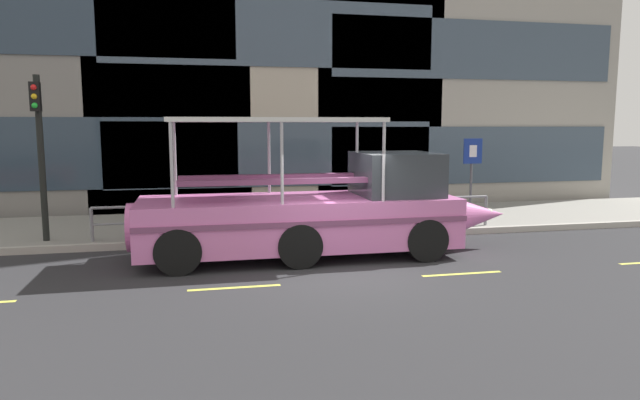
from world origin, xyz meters
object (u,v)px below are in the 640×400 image
(duck_tour_boat, at_px, (321,212))
(traffic_light_pole, at_px, (40,142))
(pedestrian_near_bow, at_px, (393,189))
(parking_sign, at_px, (472,165))

(duck_tour_boat, bearing_deg, traffic_light_pole, 160.76)
(pedestrian_near_bow, bearing_deg, parking_sign, -17.97)
(parking_sign, distance_m, duck_tour_boat, 6.05)
(parking_sign, xyz_separation_m, pedestrian_near_bow, (-2.26, 0.73, -0.75))
(duck_tour_boat, xyz_separation_m, pedestrian_near_bow, (3.08, 3.44, 0.09))
(duck_tour_boat, bearing_deg, parking_sign, 26.91)
(traffic_light_pole, height_order, parking_sign, traffic_light_pole)
(parking_sign, bearing_deg, duck_tour_boat, -153.09)
(traffic_light_pole, distance_m, pedestrian_near_bow, 9.99)
(pedestrian_near_bow, bearing_deg, traffic_light_pole, -173.63)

